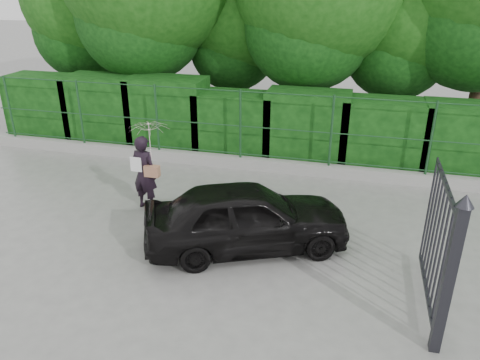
# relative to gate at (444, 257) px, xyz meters

# --- Properties ---
(ground) EXTENTS (80.00, 80.00, 0.00)m
(ground) POSITION_rel_gate_xyz_m (-4.60, 0.72, -1.19)
(ground) COLOR gray
(kerb) EXTENTS (14.00, 0.25, 0.30)m
(kerb) POSITION_rel_gate_xyz_m (-4.60, 5.22, -1.04)
(kerb) COLOR #9E9E99
(kerb) RESTS_ON ground
(fence) EXTENTS (14.13, 0.06, 1.80)m
(fence) POSITION_rel_gate_xyz_m (-4.38, 5.22, 0.01)
(fence) COLOR #194120
(fence) RESTS_ON kerb
(hedge) EXTENTS (14.20, 1.20, 2.07)m
(hedge) POSITION_rel_gate_xyz_m (-4.74, 6.22, -0.23)
(hedge) COLOR black
(hedge) RESTS_ON ground
(gate) EXTENTS (0.22, 2.33, 2.36)m
(gate) POSITION_rel_gate_xyz_m (0.00, 0.00, 0.00)
(gate) COLOR #24242A
(gate) RESTS_ON ground
(woman) EXTENTS (0.92, 0.89, 1.96)m
(woman) POSITION_rel_gate_xyz_m (-5.52, 2.52, 0.08)
(woman) COLOR black
(woman) RESTS_ON ground
(car) EXTENTS (4.04, 2.90, 1.28)m
(car) POSITION_rel_gate_xyz_m (-3.11, 1.45, -0.55)
(car) COLOR black
(car) RESTS_ON ground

